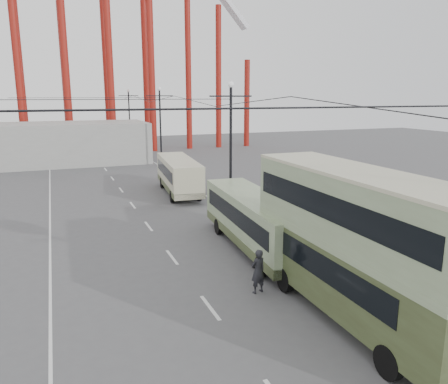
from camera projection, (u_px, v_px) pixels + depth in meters
name	position (u px, v px, depth m)	size (l,w,h in m)	color
ground	(280.00, 356.00, 14.28)	(160.00, 160.00, 0.00)	#4C4C4F
road_markings	(140.00, 212.00, 31.88)	(12.52, 120.00, 0.01)	silver
lamp_post_mid	(231.00, 147.00, 31.62)	(3.20, 0.44, 9.32)	black
lamp_post_far	(160.00, 127.00, 51.62)	(3.20, 0.44, 9.32)	black
lamp_post_distant	(129.00, 118.00, 71.62)	(3.20, 0.44, 9.32)	black
fairground_shed	(57.00, 143.00, 54.33)	(22.00, 10.00, 5.00)	gray
double_decker_bus	(356.00, 239.00, 16.03)	(2.78, 10.69, 5.73)	#353C20
single_decker_green	(255.00, 220.00, 23.85)	(3.15, 10.83, 3.02)	gray
single_decker_cream	(179.00, 174.00, 37.63)	(3.40, 9.91, 3.02)	#B9B595
pedestrian	(258.00, 271.00, 18.71)	(0.71, 0.47, 1.96)	black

